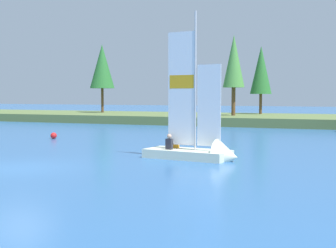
{
  "coord_description": "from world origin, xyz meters",
  "views": [
    {
      "loc": [
        11.51,
        -14.34,
        2.75
      ],
      "look_at": [
        2.48,
        8.96,
        1.2
      ],
      "focal_mm": 50.51,
      "sensor_mm": 36.0,
      "label": 1
    }
  ],
  "objects": [
    {
      "name": "shore_bank",
      "position": [
        0.0,
        30.55,
        0.39
      ],
      "size": [
        80.0,
        11.53,
        0.79
      ],
      "primitive_type": "cube",
      "color": "#5B703D",
      "rests_on": "ground"
    },
    {
      "name": "shoreline_tree_midleft",
      "position": [
        -14.15,
        31.77,
        5.85
      ],
      "size": [
        2.7,
        2.7,
        7.49
      ],
      "color": "brown",
      "rests_on": "shore_bank"
    },
    {
      "name": "sailboat",
      "position": [
        5.72,
        4.79,
        0.41
      ],
      "size": [
        4.3,
        2.09,
        6.81
      ],
      "rotation": [
        0.0,
        0.0,
        -0.14
      ],
      "color": "silver",
      "rests_on": "ground"
    },
    {
      "name": "shoreline_tree_midright",
      "position": [
        2.95,
        33.83,
        5.23
      ],
      "size": [
        2.17,
        2.17,
        6.88
      ],
      "color": "brown",
      "rests_on": "shore_bank"
    },
    {
      "name": "channel_buoy",
      "position": [
        -5.79,
        10.5,
        0.2
      ],
      "size": [
        0.39,
        0.39,
        0.39
      ],
      "primitive_type": "sphere",
      "color": "red",
      "rests_on": "ground"
    },
    {
      "name": "ground_plane",
      "position": [
        0.0,
        0.0,
        0.0
      ],
      "size": [
        200.0,
        200.0,
        0.0
      ],
      "primitive_type": "plane",
      "color": "#2D609E"
    },
    {
      "name": "shoreline_tree_centre",
      "position": [
        1.14,
        29.56,
        5.84
      ],
      "size": [
        2.04,
        2.04,
        7.59
      ],
      "color": "brown",
      "rests_on": "shore_bank"
    }
  ]
}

